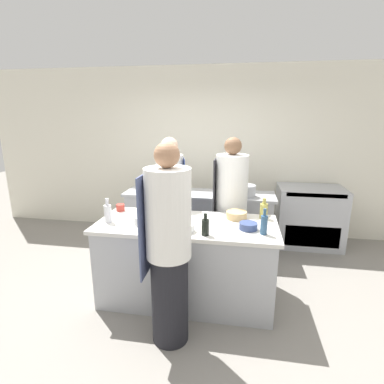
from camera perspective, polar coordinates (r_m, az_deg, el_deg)
ground_plane at (r=3.63m, az=-0.98°, el=-19.31°), size 16.00×16.00×0.00m
wall_back at (r=5.16m, az=3.35°, el=7.61°), size 8.00×0.06×2.80m
prep_counter at (r=3.40m, az=-1.01°, el=-12.98°), size 1.92×0.83×0.90m
pass_counter at (r=4.55m, az=1.30°, el=-5.62°), size 2.21×0.57×0.90m
oven_range at (r=5.08m, az=21.39°, el=-4.33°), size 0.98×0.66×0.94m
chef_at_prep_near at (r=2.63m, az=-4.51°, el=-10.65°), size 0.40×0.39×1.82m
chef_at_stove at (r=3.89m, az=-4.08°, el=-2.49°), size 0.39×0.38×1.76m
chef_at_pass_far at (r=3.81m, az=7.37°, el=-3.06°), size 0.41×0.40×1.76m
bottle_olive_oil at (r=2.94m, az=-4.98°, el=-5.73°), size 0.07×0.07×0.27m
bottle_vinegar at (r=2.88m, az=2.55°, el=-6.61°), size 0.07×0.07×0.22m
bottle_wine at (r=2.97m, az=13.56°, el=-5.97°), size 0.07×0.07×0.26m
bottle_cooking_oil at (r=3.42m, az=13.51°, el=-3.43°), size 0.09×0.09×0.23m
bottle_sauce at (r=3.45m, az=-3.41°, el=-2.99°), size 0.09×0.09×0.21m
bottle_water at (r=3.33m, az=-15.75°, el=-3.84°), size 0.08×0.08×0.26m
bowl_mixing_large at (r=3.37m, az=8.47°, el=-4.35°), size 0.23×0.23×0.08m
bowl_prep_small at (r=2.98m, az=-1.33°, el=-6.80°), size 0.18×0.18×0.08m
bowl_ceramic_blue at (r=3.21m, az=-8.70°, el=-5.22°), size 0.26×0.26×0.09m
bowl_wooden_salad at (r=3.08m, az=10.67°, el=-6.39°), size 0.18×0.18×0.07m
cup at (r=3.69m, az=-13.48°, el=-2.90°), size 0.10×0.10×0.08m
stockpot at (r=4.27m, az=10.26°, el=0.24°), size 0.27×0.27×0.16m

